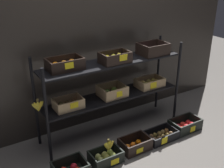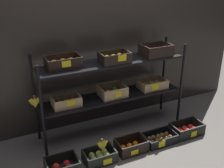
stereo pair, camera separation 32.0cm
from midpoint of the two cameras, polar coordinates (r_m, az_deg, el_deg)
ground_plane at (r=3.49m, az=2.66°, el=-9.38°), size 10.00×10.00×0.00m
storefront_wall at (r=3.42m, az=-0.09°, el=7.09°), size 4.10×0.12×1.86m
display_rack at (r=3.16m, az=2.97°, el=1.19°), size 1.83×0.41×1.04m
crate_ground_apple_red at (r=2.87m, az=-6.86°, el=-16.66°), size 0.32×0.26×0.14m
crate_ground_pear at (r=2.97m, az=0.59°, el=-14.75°), size 0.33×0.23×0.13m
crate_ground_tangerine at (r=3.14m, az=6.91°, el=-12.72°), size 0.33×0.23×0.14m
crate_ground_kiwi at (r=3.33m, az=12.52°, el=-10.96°), size 0.38×0.24×0.11m
crate_ground_rightmost_apple_red at (r=3.55m, az=17.57°, el=-9.02°), size 0.38×0.24×0.14m
banana_bunch_loose at (r=2.90m, az=1.22°, el=-12.56°), size 0.14×0.04×0.14m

